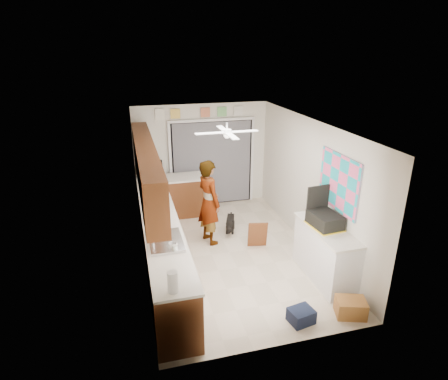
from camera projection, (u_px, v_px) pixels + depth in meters
floor at (229, 252)px, 7.26m from camera, size 5.00×5.00×0.00m
ceiling at (230, 124)px, 6.36m from camera, size 5.00×5.00×0.00m
wall_back at (202, 156)px, 9.06m from camera, size 3.20×0.00×3.20m
wall_front at (285, 265)px, 4.55m from camera, size 3.20×0.00×3.20m
wall_left at (140, 201)px, 6.43m from camera, size 0.00×5.00×5.00m
wall_right at (310, 185)px, 7.19m from camera, size 0.00×5.00×5.00m
left_base_cabinets at (160, 240)px, 6.79m from camera, size 0.60×4.80×0.90m
left_countertop at (159, 217)px, 6.62m from camera, size 0.62×4.80×0.04m
upper_cabinets at (146, 167)px, 6.45m from camera, size 0.32×4.00×0.80m
sink_basin at (166, 242)px, 5.70m from camera, size 0.50×0.76×0.06m
faucet at (153, 238)px, 5.62m from camera, size 0.03×0.03×0.22m
peninsula_base at (186, 196)px, 8.78m from camera, size 1.00×0.60×0.90m
peninsula_top at (185, 177)px, 8.61m from camera, size 1.04×0.64×0.04m
back_opening_recess at (212, 163)px, 9.17m from camera, size 2.00×0.06×2.10m
curtain_panel at (213, 164)px, 9.13m from camera, size 1.90×0.03×2.05m
door_trim_left at (171, 167)px, 8.90m from camera, size 0.06×0.04×2.10m
door_trim_right at (252, 161)px, 9.38m from camera, size 0.06×0.04×2.10m
door_trim_head at (212, 120)px, 8.75m from camera, size 2.10×0.04×0.06m
header_frame_0 at (175, 114)px, 8.51m from camera, size 0.22×0.02×0.22m
header_frame_2 at (205, 112)px, 8.68m from camera, size 0.22×0.02×0.22m
header_frame_3 at (222, 112)px, 8.77m from camera, size 0.22×0.02×0.22m
header_frame_4 at (238, 111)px, 8.87m from camera, size 0.22×0.02×0.22m
route66_sign at (160, 114)px, 8.43m from camera, size 0.22×0.02×0.26m
right_counter_base at (325, 254)px, 6.34m from camera, size 0.50×1.40×0.90m
right_counter_top at (327, 229)px, 6.16m from camera, size 0.54×1.44×0.04m
abstract_painting at (339, 182)px, 6.14m from camera, size 0.03×1.15×0.95m
ceiling_fan at (227, 132)px, 6.60m from camera, size 1.14×1.14×0.24m
microwave at (151, 169)px, 8.59m from camera, size 0.57×0.67×0.31m
soap_bottle at (154, 212)px, 6.40m from camera, size 0.13×0.13×0.30m
cup at (173, 246)px, 5.49m from camera, size 0.16×0.16×0.11m
jar_b at (175, 249)px, 5.42m from camera, size 0.09×0.09×0.11m
paper_towel_roll at (173, 282)px, 4.52m from camera, size 0.14×0.14×0.28m
suitcase at (325, 220)px, 6.17m from camera, size 0.47×0.59×0.24m
suitcase_rim at (324, 226)px, 6.21m from camera, size 0.50×0.62×0.02m
suitcase_lid at (318, 200)px, 6.34m from camera, size 0.42×0.07×0.50m
cardboard_box at (351, 308)px, 5.53m from camera, size 0.50×0.43×0.27m
navy_crate at (301, 316)px, 5.40m from camera, size 0.39×0.34×0.21m
cabinet_door_panel at (258, 235)px, 7.34m from camera, size 0.40×0.22×0.56m
man at (209, 202)px, 7.38m from camera, size 0.59×0.73×1.73m
dog at (230, 223)px, 8.01m from camera, size 0.37×0.53×0.39m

